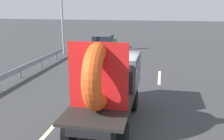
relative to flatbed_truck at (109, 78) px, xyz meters
name	(u,v)px	position (x,y,z in m)	size (l,w,h in m)	color
ground_plane	(104,113)	(-0.32, 0.35, -1.61)	(120.00, 120.00, 0.00)	#38383A
flatbed_truck	(109,78)	(0.00, 0.00, 0.00)	(2.02, 4.91, 3.23)	black
distant_sedan	(103,42)	(-3.71, 14.84, -0.85)	(1.84, 4.29, 1.40)	black
traffic_light	(62,11)	(-6.66, 11.91, 2.16)	(0.42, 0.36, 5.76)	gray
guardrail	(31,65)	(-6.36, 5.53, -1.08)	(0.10, 10.52, 0.71)	gray
lane_dash_left_near	(42,139)	(-1.85, -2.06, -1.60)	(2.60, 0.16, 0.01)	beige
lane_dash_left_far	(98,76)	(-1.85, 5.49, -1.60)	(2.12, 0.16, 0.01)	beige
lane_dash_right_far	(159,77)	(1.85, 6.00, -1.60)	(2.93, 0.16, 0.01)	beige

